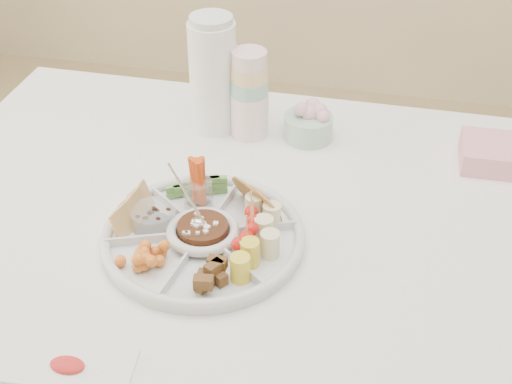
# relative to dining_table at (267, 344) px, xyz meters

# --- Properties ---
(dining_table) EXTENTS (1.52, 1.02, 0.76)m
(dining_table) POSITION_rel_dining_table_xyz_m (0.00, 0.00, 0.00)
(dining_table) COLOR white
(dining_table) RESTS_ON floor
(party_tray) EXTENTS (0.49, 0.49, 0.04)m
(party_tray) POSITION_rel_dining_table_xyz_m (-0.10, -0.11, 0.40)
(party_tray) COLOR white
(party_tray) RESTS_ON dining_table
(bean_dip) EXTENTS (0.12, 0.12, 0.04)m
(bean_dip) POSITION_rel_dining_table_xyz_m (-0.10, -0.11, 0.41)
(bean_dip) COLOR #341E0E
(bean_dip) RESTS_ON party_tray
(tortillas) EXTENTS (0.13, 0.13, 0.06)m
(tortillas) POSITION_rel_dining_table_xyz_m (-0.02, -0.01, 0.42)
(tortillas) COLOR #B48A3B
(tortillas) RESTS_ON party_tray
(carrot_cucumber) EXTENTS (0.15, 0.15, 0.11)m
(carrot_cucumber) POSITION_rel_dining_table_xyz_m (-0.15, 0.01, 0.44)
(carrot_cucumber) COLOR #D34612
(carrot_cucumber) RESTS_ON party_tray
(pita_raisins) EXTENTS (0.16, 0.16, 0.07)m
(pita_raisins) POSITION_rel_dining_table_xyz_m (-0.23, -0.09, 0.42)
(pita_raisins) COLOR tan
(pita_raisins) RESTS_ON party_tray
(cherries) EXTENTS (0.13, 0.13, 0.04)m
(cherries) POSITION_rel_dining_table_xyz_m (-0.18, -0.21, 0.42)
(cherries) COLOR orange
(cherries) RESTS_ON party_tray
(granola_chunks) EXTENTS (0.11, 0.11, 0.04)m
(granola_chunks) POSITION_rel_dining_table_xyz_m (-0.06, -0.23, 0.42)
(granola_chunks) COLOR #462B15
(granola_chunks) RESTS_ON party_tray
(banana_tomato) EXTENTS (0.15, 0.15, 0.10)m
(banana_tomato) POSITION_rel_dining_table_xyz_m (0.03, -0.13, 0.44)
(banana_tomato) COLOR #EDE18B
(banana_tomato) RESTS_ON party_tray
(cup_stack) EXTENTS (0.09, 0.09, 0.24)m
(cup_stack) POSITION_rel_dining_table_xyz_m (-0.11, 0.30, 0.50)
(cup_stack) COLOR silver
(cup_stack) RESTS_ON dining_table
(thermos) EXTENTS (0.12, 0.12, 0.28)m
(thermos) POSITION_rel_dining_table_xyz_m (-0.20, 0.31, 0.52)
(thermos) COLOR white
(thermos) RESTS_ON dining_table
(flower_bowl) EXTENTS (0.13, 0.13, 0.09)m
(flower_bowl) POSITION_rel_dining_table_xyz_m (0.03, 0.31, 0.42)
(flower_bowl) COLOR #A6E9C8
(flower_bowl) RESTS_ON dining_table
(napkin_stack) EXTENTS (0.16, 0.14, 0.05)m
(napkin_stack) POSITION_rel_dining_table_xyz_m (0.45, 0.29, 0.40)
(napkin_stack) COLOR pink
(napkin_stack) RESTS_ON dining_table
(placemat) EXTENTS (0.27, 0.11, 0.01)m
(placemat) POSITION_rel_dining_table_xyz_m (-0.26, -0.45, 0.38)
(placemat) COLOR white
(placemat) RESTS_ON dining_table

